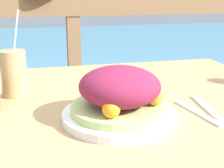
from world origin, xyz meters
TOP-DOWN VIEW (x-y plane):
  - patio_table at (0.00, 0.00)m, footprint 1.13×0.93m
  - railing_fence at (0.00, 0.91)m, footprint 2.80×0.08m
  - sea_backdrop at (0.00, 3.41)m, footprint 12.00×4.00m
  - salad_plate at (-0.01, -0.12)m, footprint 0.28×0.28m
  - drink_glass at (-0.27, 0.13)m, footprint 0.07×0.07m
  - fork at (0.19, -0.13)m, footprint 0.05×0.18m
  - knife at (0.23, -0.10)m, footprint 0.04×0.18m

SIDE VIEW (x-z plane):
  - sea_backdrop at x=0.00m, z-range 0.00..0.35m
  - patio_table at x=0.00m, z-range 0.28..1.02m
  - fork at x=0.19m, z-range 0.74..0.75m
  - knife at x=0.23m, z-range 0.74..0.75m
  - railing_fence at x=0.00m, z-range 0.26..1.26m
  - salad_plate at x=-0.01m, z-range 0.74..0.87m
  - drink_glass at x=-0.27m, z-range 0.69..0.94m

